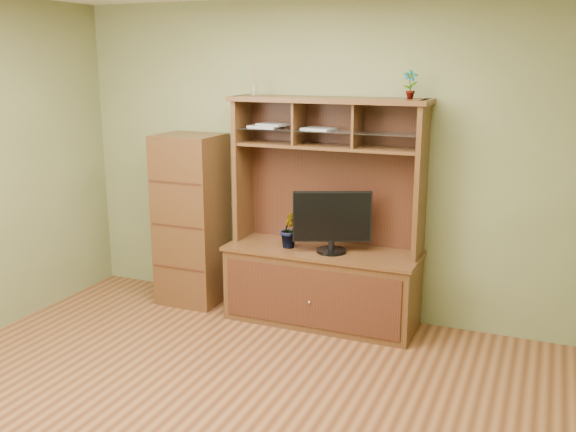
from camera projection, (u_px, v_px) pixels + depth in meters
The scene contains 8 objects.
room at pixel (196, 208), 3.75m from camera, with size 4.54×4.04×2.74m.
media_hutch at pixel (323, 263), 5.43m from camera, with size 1.66×0.61×1.90m.
monitor at pixel (332, 220), 5.22m from camera, with size 0.61×0.30×0.51m.
orchid_plant at pixel (291, 229), 5.38m from camera, with size 0.18×0.14×0.32m, color #26561D.
top_plant at pixel (410, 84), 4.90m from camera, with size 0.12×0.08×0.22m, color #376122.
reed_diffuser at pixel (254, 83), 5.40m from camera, with size 0.05×0.05×0.26m.
magazines at pixel (285, 127), 5.37m from camera, with size 0.76×0.24×0.04m.
side_cabinet at pixel (192, 220), 5.85m from camera, with size 0.55×0.50×1.55m.
Camera 1 is at (1.91, -3.17, 2.19)m, focal length 40.00 mm.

